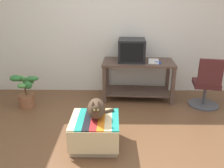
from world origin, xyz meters
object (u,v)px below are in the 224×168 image
desk (138,73)px  book (154,61)px  keyboard (130,62)px  potted_plant (26,91)px  stapler (158,63)px  tv_monitor (132,50)px  ottoman_with_blanket (95,132)px  cat (96,109)px  office_chair (207,86)px

desk → book: bearing=-10.4°
keyboard → potted_plant: 1.89m
keyboard → stapler: size_ratio=3.64×
desk → potted_plant: size_ratio=2.24×
tv_monitor → keyboard: size_ratio=1.38×
tv_monitor → book: (0.39, -0.11, -0.18)m
tv_monitor → keyboard: tv_monitor is taller
desk → tv_monitor: 0.45m
desk → book: size_ratio=4.77×
desk → stapler: 0.45m
ottoman_with_blanket → potted_plant: potted_plant is taller
ottoman_with_blanket → stapler: size_ratio=5.49×
cat → stapler: stapler is taller
book → ottoman_with_blanket: 1.85m
ottoman_with_blanket → cat: cat is taller
keyboard → cat: (-0.49, -1.39, -0.23)m
potted_plant → ottoman_with_blanket: bearing=-42.0°
desk → office_chair: 1.22m
tv_monitor → stapler: (0.45, -0.22, -0.17)m
cat → stapler: bearing=49.8°
desk → keyboard: (-0.17, -0.14, 0.24)m
cat → stapler: (0.98, 1.34, 0.24)m
tv_monitor → ottoman_with_blanket: (-0.56, -1.60, -0.73)m
book → stapler: 0.13m
keyboard → ottoman_with_blanket: size_ratio=0.66×
office_chair → stapler: office_chair is taller
desk → stapler: (0.32, -0.18, 0.25)m
keyboard → potted_plant: (-1.82, -0.24, -0.45)m
potted_plant → office_chair: (3.13, -0.00, 0.10)m
book → potted_plant: size_ratio=0.47×
book → desk: bearing=174.2°
keyboard → cat: bearing=-103.6°
cat → potted_plant: cat is taller
cat → tv_monitor: bearing=67.2°
office_chair → book: bearing=-9.6°
tv_monitor → keyboard: (-0.04, -0.18, -0.18)m
potted_plant → tv_monitor: bearing=13.0°
tv_monitor → office_chair: (1.27, -0.43, -0.53)m
potted_plant → office_chair: 3.13m
keyboard → cat: 1.49m
keyboard → stapler: stapler is taller
tv_monitor → cat: bearing=-105.5°
ottoman_with_blanket → cat: bearing=52.6°
book → cat: size_ratio=0.71×
keyboard → ottoman_with_blanket: (-0.52, -1.42, -0.55)m
book → tv_monitor: bearing=172.3°
office_chair → stapler: size_ratio=8.09×
cat → desk: bearing=62.5°
keyboard → book: (0.44, 0.07, 0.01)m
desk → stapler: stapler is taller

